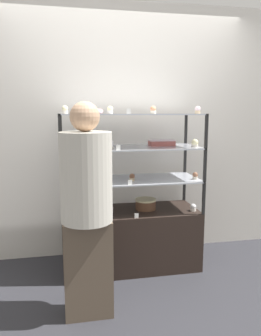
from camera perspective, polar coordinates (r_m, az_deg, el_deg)
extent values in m
plane|color=#2D2D33|center=(3.40, 0.00, -16.64)|extent=(20.00, 20.00, 0.00)
cube|color=silver|center=(3.46, -1.32, 6.22)|extent=(8.00, 0.05, 2.60)
cube|color=black|center=(3.29, 0.00, -12.16)|extent=(1.30, 0.53, 0.57)
cube|color=black|center=(3.34, -11.68, -4.06)|extent=(0.02, 0.02, 0.31)
cube|color=black|center=(3.56, 9.35, -3.15)|extent=(0.02, 0.02, 0.31)
cube|color=black|center=(2.85, -11.77, -6.45)|extent=(0.02, 0.02, 0.31)
cube|color=black|center=(3.10, 12.63, -5.17)|extent=(0.02, 0.02, 0.31)
cube|color=#B7BCC6|center=(3.12, 0.00, -2.06)|extent=(1.30, 0.53, 0.01)
cube|color=black|center=(3.28, -11.86, 1.17)|extent=(0.02, 0.02, 0.31)
cube|color=black|center=(3.50, 9.48, 1.76)|extent=(0.02, 0.02, 0.31)
cube|color=black|center=(2.78, -11.98, -0.34)|extent=(0.02, 0.02, 0.31)
cube|color=black|center=(3.04, 12.84, 0.46)|extent=(0.02, 0.02, 0.31)
cube|color=#B7BCC6|center=(3.07, 0.00, 3.57)|extent=(1.30, 0.53, 0.01)
cube|color=black|center=(3.25, -12.05, 6.53)|extent=(0.02, 0.02, 0.31)
cube|color=black|center=(3.48, 9.62, 6.79)|extent=(0.02, 0.02, 0.31)
cube|color=black|center=(2.74, -12.20, 6.00)|extent=(0.02, 0.02, 0.31)
cube|color=black|center=(3.00, 13.06, 6.26)|extent=(0.02, 0.02, 0.31)
cube|color=#B7BCC6|center=(3.05, 0.00, 9.33)|extent=(1.30, 0.53, 0.01)
cylinder|color=brown|center=(3.22, 2.65, -6.42)|extent=(0.20, 0.20, 0.09)
cylinder|color=#F4EAB2|center=(3.21, 2.66, -5.55)|extent=(0.21, 0.21, 0.02)
cube|color=#C66660|center=(3.20, 5.45, 4.30)|extent=(0.24, 0.13, 0.05)
cube|color=silver|center=(3.20, 5.46, 4.80)|extent=(0.25, 0.13, 0.01)
cylinder|color=#CCB28C|center=(3.04, -10.91, -8.14)|extent=(0.05, 0.05, 0.03)
sphere|color=white|center=(3.03, -10.93, -7.61)|extent=(0.06, 0.06, 0.06)
cylinder|color=beige|center=(3.11, -3.55, -7.56)|extent=(0.05, 0.05, 0.03)
sphere|color=silver|center=(3.10, -3.56, -7.05)|extent=(0.06, 0.06, 0.06)
cylinder|color=white|center=(3.22, 10.85, -7.12)|extent=(0.05, 0.05, 0.03)
sphere|color=white|center=(3.22, 10.87, -6.62)|extent=(0.06, 0.06, 0.06)
cube|color=white|center=(2.95, 1.06, -8.33)|extent=(0.04, 0.00, 0.04)
cylinder|color=white|center=(2.98, -11.28, -2.39)|extent=(0.05, 0.05, 0.03)
sphere|color=silver|center=(2.98, -11.30, -1.86)|extent=(0.05, 0.05, 0.05)
cylinder|color=#CCB28C|center=(3.04, 0.24, -1.98)|extent=(0.05, 0.05, 0.03)
sphere|color=#8C5B42|center=(3.03, 0.24, -1.46)|extent=(0.05, 0.05, 0.05)
cylinder|color=beige|center=(3.17, 11.18, -1.68)|extent=(0.05, 0.05, 0.03)
sphere|color=#8C5B42|center=(3.17, 11.20, -1.18)|extent=(0.05, 0.05, 0.05)
cube|color=white|center=(2.86, -0.07, -2.53)|extent=(0.04, 0.00, 0.04)
cylinder|color=white|center=(2.90, -11.06, 3.42)|extent=(0.06, 0.06, 0.03)
sphere|color=white|center=(2.90, -11.08, 4.02)|extent=(0.06, 0.06, 0.06)
cylinder|color=white|center=(2.92, -3.51, 3.63)|extent=(0.06, 0.06, 0.03)
sphere|color=white|center=(2.92, -3.52, 4.22)|extent=(0.06, 0.06, 0.06)
cylinder|color=beige|center=(3.12, 11.13, 3.84)|extent=(0.06, 0.06, 0.03)
sphere|color=#F4EAB2|center=(3.12, 11.15, 4.40)|extent=(0.06, 0.06, 0.06)
cube|color=white|center=(2.80, -2.15, 3.56)|extent=(0.04, 0.00, 0.04)
cylinder|color=beige|center=(2.86, -11.33, 9.53)|extent=(0.05, 0.05, 0.03)
sphere|color=#F4EAB2|center=(2.86, -11.35, 10.10)|extent=(0.05, 0.05, 0.05)
cylinder|color=white|center=(2.95, -3.57, 9.69)|extent=(0.05, 0.05, 0.03)
sphere|color=#F4EAB2|center=(2.95, -3.58, 10.24)|extent=(0.05, 0.05, 0.05)
cylinder|color=beige|center=(3.00, 3.95, 9.68)|extent=(0.05, 0.05, 0.03)
sphere|color=#E5996B|center=(3.00, 3.96, 10.23)|extent=(0.05, 0.05, 0.05)
cylinder|color=#CCB28C|center=(3.11, 11.60, 9.51)|extent=(0.05, 0.05, 0.03)
sphere|color=silver|center=(3.11, 11.62, 10.04)|extent=(0.05, 0.05, 0.05)
cube|color=white|center=(2.80, -0.31, 9.88)|extent=(0.04, 0.00, 0.04)
torus|color=#EFB2BC|center=(3.00, -6.10, 9.80)|extent=(0.14, 0.14, 0.04)
cube|color=brown|center=(2.55, -7.36, -16.95)|extent=(0.35, 0.19, 0.74)
cylinder|color=beige|center=(2.33, -7.72, -1.62)|extent=(0.37, 0.37, 0.64)
sphere|color=tan|center=(2.28, -7.96, 8.87)|extent=(0.21, 0.21, 0.21)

